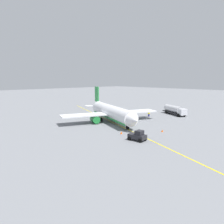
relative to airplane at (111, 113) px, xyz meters
The scene contains 8 objects.
ground_plane 2.81m from the airplane, 20.08° to the right, with size 400.00×400.00×0.00m, color slate.
airplane is the anchor object (origin of this frame).
fuel_tanker 25.60m from the airplane, 76.10° to the left, with size 11.29×6.92×3.15m.
pushback_tug 20.20m from the airplane, 27.46° to the right, with size 3.82×2.70×2.20m.
refueling_worker 15.53m from the airplane, 81.80° to the left, with size 0.59×0.63×1.71m.
safety_cone_nose 17.42m from the airplane, ahead, with size 0.51×0.51×0.57m, color #F2590F.
safety_cone_wingtip 14.45m from the airplane, 33.88° to the right, with size 0.52×0.52×0.58m, color #F2590F.
taxi_line_marking 2.81m from the airplane, 20.08° to the right, with size 84.08×0.30×0.01m, color yellow.
Camera 1 is at (45.07, -42.53, 12.81)m, focal length 34.40 mm.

